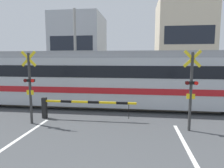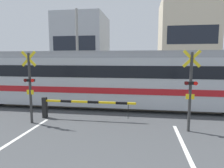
{
  "view_description": "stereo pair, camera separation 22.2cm",
  "coord_description": "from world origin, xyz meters",
  "px_view_note": "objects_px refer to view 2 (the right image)",
  "views": [
    {
      "loc": [
        1.33,
        -1.23,
        2.86
      ],
      "look_at": [
        0.0,
        8.64,
        1.6
      ],
      "focal_mm": 32.0,
      "sensor_mm": 36.0,
      "label": 1
    },
    {
      "loc": [
        1.55,
        -1.19,
        2.86
      ],
      "look_at": [
        0.0,
        8.64,
        1.6
      ],
      "focal_mm": 32.0,
      "sensor_mm": 36.0,
      "label": 2
    }
  ],
  "objects_px": {
    "commuter_train": "(106,77)",
    "crossing_barrier_near": "(70,105)",
    "crossing_barrier_far": "(147,89)",
    "crossing_signal_left": "(30,84)",
    "crossing_signal_right": "(190,87)"
  },
  "relations": [
    {
      "from": "crossing_barrier_near",
      "to": "crossing_barrier_far",
      "type": "bearing_deg",
      "value": 55.23
    },
    {
      "from": "crossing_barrier_far",
      "to": "crossing_signal_left",
      "type": "bearing_deg",
      "value": -130.11
    },
    {
      "from": "crossing_barrier_near",
      "to": "crossing_barrier_far",
      "type": "relative_size",
      "value": 1.0
    },
    {
      "from": "crossing_barrier_near",
      "to": "crossing_signal_left",
      "type": "xyz_separation_m",
      "value": [
        -1.5,
        -0.84,
        1.07
      ]
    },
    {
      "from": "commuter_train",
      "to": "crossing_barrier_near",
      "type": "distance_m",
      "value": 3.2
    },
    {
      "from": "crossing_barrier_near",
      "to": "crossing_signal_right",
      "type": "height_order",
      "value": "crossing_signal_right"
    },
    {
      "from": "crossing_barrier_near",
      "to": "crossing_signal_right",
      "type": "bearing_deg",
      "value": -9.2
    },
    {
      "from": "commuter_train",
      "to": "crossing_barrier_near",
      "type": "height_order",
      "value": "commuter_train"
    },
    {
      "from": "crossing_barrier_far",
      "to": "crossing_barrier_near",
      "type": "bearing_deg",
      "value": -124.77
    },
    {
      "from": "commuter_train",
      "to": "crossing_barrier_near",
      "type": "xyz_separation_m",
      "value": [
        -1.19,
        -2.77,
        -1.06
      ]
    },
    {
      "from": "crossing_barrier_far",
      "to": "crossing_signal_left",
      "type": "distance_m",
      "value": 8.17
    },
    {
      "from": "commuter_train",
      "to": "crossing_signal_left",
      "type": "relative_size",
      "value": 6.51
    },
    {
      "from": "crossing_barrier_near",
      "to": "crossing_signal_right",
      "type": "relative_size",
      "value": 1.41
    },
    {
      "from": "crossing_barrier_far",
      "to": "crossing_signal_right",
      "type": "height_order",
      "value": "crossing_signal_right"
    },
    {
      "from": "crossing_barrier_near",
      "to": "crossing_barrier_far",
      "type": "height_order",
      "value": "same"
    }
  ]
}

